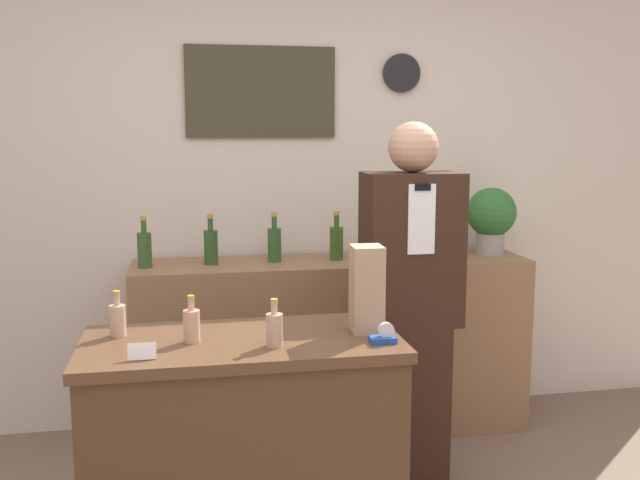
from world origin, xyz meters
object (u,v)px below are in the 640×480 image
shopkeeper (410,311)px  tape_dispenser (384,336)px  potted_plant (491,216)px  paper_bag (367,289)px

shopkeeper → tape_dispenser: bearing=-114.9°
potted_plant → paper_bag: potted_plant is taller
potted_plant → tape_dispenser: 1.75m
shopkeeper → tape_dispenser: shopkeeper is taller
paper_bag → tape_dispenser: size_ratio=3.56×
tape_dispenser → shopkeeper: bearing=65.1°
potted_plant → paper_bag: (-1.05, -1.25, -0.10)m
shopkeeper → potted_plant: (0.70, 0.71, 0.34)m
shopkeeper → paper_bag: size_ratio=5.31×
shopkeeper → potted_plant: size_ratio=4.49×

